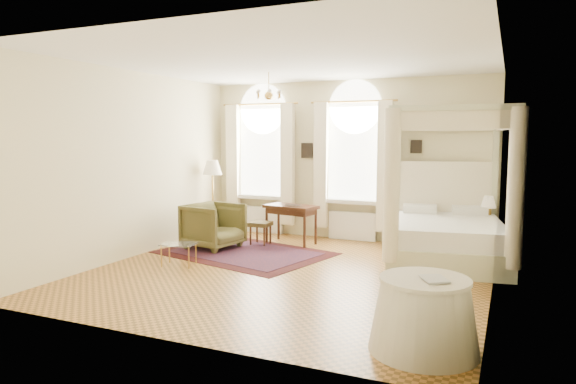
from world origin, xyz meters
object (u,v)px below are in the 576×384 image
nightstand (480,235)px  floor_lamp (212,172)px  canopy_bed (447,228)px  side_table (424,315)px  armchair (214,226)px  writing_desk (291,211)px  stool (260,226)px  coffee_table (179,246)px

nightstand → floor_lamp: 5.53m
canopy_bed → nightstand: size_ratio=4.07×
floor_lamp → side_table: 6.79m
armchair → side_table: 5.53m
writing_desk → armchair: 1.58m
armchair → writing_desk: bearing=-39.6°
nightstand → armchair: (-4.73, -1.63, 0.11)m
floor_lamp → side_table: size_ratio=1.49×
stool → side_table: side_table is taller
nightstand → canopy_bed: bearing=-116.4°
side_table → coffee_table: bearing=156.5°
canopy_bed → armchair: (-4.24, -0.64, -0.16)m
stool → floor_lamp: 1.73m
stool → side_table: bearing=-45.9°
nightstand → side_table: bearing=-93.0°
nightstand → coffee_table: (-4.54, -3.02, 0.01)m
writing_desk → side_table: size_ratio=1.02×
nightstand → floor_lamp: (-5.40, -0.57, 1.07)m
canopy_bed → nightstand: bearing=63.6°
armchair → side_table: bearing=-116.0°
canopy_bed → armchair: canopy_bed is taller
nightstand → armchair: armchair is taller
canopy_bed → nightstand: (0.49, 0.99, -0.26)m
side_table → writing_desk: bearing=127.6°
canopy_bed → floor_lamp: size_ratio=1.64×
side_table → nightstand: bearing=87.0°
nightstand → coffee_table: 5.46m
writing_desk → nightstand: bearing=9.9°
armchair → floor_lamp: (-0.67, 1.06, 0.96)m
writing_desk → stool: size_ratio=2.46×
coffee_table → floor_lamp: size_ratio=0.38×
nightstand → coffee_table: nightstand is taller
canopy_bed → stool: bearing=179.5°
floor_lamp → writing_desk: bearing=-1.6°
armchair → floor_lamp: floor_lamp is taller
stool → armchair: armchair is taller
canopy_bed → coffee_table: 4.54m
armchair → nightstand: bearing=-60.9°
writing_desk → armchair: (-1.19, -1.01, -0.23)m
coffee_table → stool: bearing=76.8°
writing_desk → floor_lamp: 2.00m
coffee_table → side_table: side_table is taller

